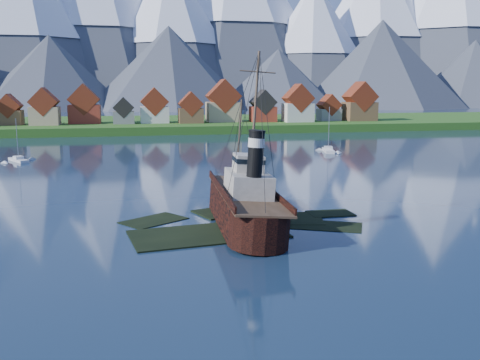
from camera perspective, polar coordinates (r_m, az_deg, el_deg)
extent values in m
plane|color=#16273E|center=(65.90, -1.08, -5.25)|extent=(1400.00, 1400.00, 0.00)
cube|color=black|center=(63.63, -3.43, -6.12)|extent=(19.08, 11.42, 1.00)
cube|color=black|center=(71.05, 3.10, -4.45)|extent=(15.15, 9.76, 1.00)
cube|color=black|center=(74.90, -0.83, -3.61)|extent=(11.45, 9.06, 1.00)
cube|color=black|center=(68.23, 9.07, -5.21)|extent=(10.27, 8.34, 1.00)
cube|color=black|center=(70.83, -9.18, -4.63)|extent=(9.42, 8.68, 1.00)
cube|color=black|center=(74.68, 9.62, -3.84)|extent=(6.00, 4.00, 1.00)
cube|color=#294F16|center=(233.48, -8.75, 5.58)|extent=(600.00, 80.00, 3.20)
cube|color=#3F3D38|center=(195.65, -8.17, 4.77)|extent=(600.00, 2.50, 2.00)
cube|color=brown|center=(220.39, -23.33, 6.14)|extent=(9.00, 8.00, 5.50)
cube|color=maroon|center=(220.20, -23.41, 7.27)|extent=(9.16, 8.16, 9.16)
cube|color=tan|center=(215.14, -20.09, 6.44)|extent=(10.50, 9.00, 6.80)
cube|color=maroon|center=(214.94, -20.18, 7.85)|extent=(10.69, 9.18, 10.69)
cube|color=maroon|center=(219.51, -16.23, 6.76)|extent=(12.00, 8.50, 7.20)
cube|color=maroon|center=(219.30, -16.31, 8.26)|extent=(12.22, 8.67, 12.22)
cube|color=slate|center=(213.89, -12.29, 6.53)|extent=(8.00, 7.00, 4.80)
cube|color=black|center=(213.72, -12.33, 7.56)|extent=(8.15, 7.14, 8.15)
cube|color=beige|center=(217.04, -9.10, 6.89)|extent=(11.00, 9.50, 6.40)
cube|color=maroon|center=(216.84, -9.14, 8.26)|extent=(11.20, 9.69, 11.20)
cube|color=brown|center=(214.15, -5.28, 6.85)|extent=(9.50, 8.00, 5.80)
cube|color=maroon|center=(213.96, -5.30, 8.09)|extent=(9.67, 8.16, 9.67)
cube|color=tan|center=(221.00, -1.79, 7.27)|extent=(13.50, 10.00, 8.00)
cube|color=maroon|center=(220.80, -1.80, 8.94)|extent=(13.75, 10.20, 13.75)
cube|color=maroon|center=(221.41, 2.46, 7.04)|extent=(10.00, 8.50, 6.20)
cube|color=black|center=(221.22, 2.47, 8.31)|extent=(10.18, 8.67, 10.18)
cube|color=beige|center=(222.32, 6.18, 7.17)|extent=(11.50, 9.00, 7.50)
cube|color=maroon|center=(222.12, 6.21, 8.67)|extent=(11.71, 9.18, 11.71)
cube|color=slate|center=(231.11, 9.44, 6.89)|extent=(9.00, 7.50, 5.00)
cube|color=maroon|center=(230.94, 9.47, 7.91)|extent=(9.16, 7.65, 9.16)
cube|color=brown|center=(234.18, 12.62, 7.16)|extent=(12.50, 10.00, 7.80)
cube|color=maroon|center=(233.98, 12.68, 8.67)|extent=(12.73, 10.20, 12.73)
cone|color=#2D333D|center=(528.01, -21.96, 15.30)|extent=(180.00, 180.00, 150.00)
cone|color=#2D333D|center=(562.74, -15.03, 16.83)|extent=(210.00, 210.00, 180.00)
cone|color=#2D333D|center=(536.82, -7.34, 15.55)|extent=(170.00, 170.00, 145.00)
cone|color=#2D333D|center=(593.74, -0.66, 17.75)|extent=(240.00, 240.00, 200.00)
cone|color=#2D333D|center=(554.87, 7.81, 14.32)|extent=(150.00, 150.00, 125.00)
cone|color=white|center=(557.38, 7.87, 16.88)|extent=(93.00, 93.00, 75.00)
cone|color=#2D333D|center=(614.85, 14.23, 15.78)|extent=(200.00, 200.00, 170.00)
cone|color=#2D333D|center=(641.36, 21.59, 16.05)|extent=(230.00, 230.00, 190.00)
cone|color=#2D333D|center=(440.56, -19.54, 10.64)|extent=(120.00, 120.00, 58.00)
cone|color=#2D333D|center=(432.92, -7.54, 11.67)|extent=(136.00, 136.00, 66.00)
cone|color=#2D333D|center=(452.23, 4.09, 10.64)|extent=(110.00, 110.00, 50.00)
cone|color=#2D333D|center=(481.85, 14.80, 11.78)|extent=(150.00, 150.00, 75.00)
cone|color=#2D333D|center=(528.21, 23.65, 10.28)|extent=(124.00, 124.00, 60.00)
cube|color=black|center=(66.77, 0.35, -3.16)|extent=(6.59, 18.99, 3.96)
cone|color=black|center=(78.60, -1.50, -1.17)|extent=(6.59, 6.59, 6.59)
cylinder|color=black|center=(57.80, 2.31, -5.25)|extent=(6.59, 6.59, 3.96)
cube|color=#4C3826|center=(66.34, 0.36, -1.42)|extent=(6.46, 25.05, 0.24)
cube|color=black|center=(65.69, -2.35, -1.16)|extent=(0.19, 24.26, 0.85)
cube|color=black|center=(66.97, 3.01, -0.95)|extent=(0.19, 24.26, 0.85)
cube|color=#ADA89E|center=(64.71, 0.62, -0.43)|extent=(4.90, 8.01, 2.83)
cube|color=#ADA89E|center=(65.23, 0.44, 1.83)|extent=(3.39, 3.77, 2.07)
cylinder|color=black|center=(61.10, 1.24, 2.79)|extent=(1.79, 1.79, 5.27)
cylinder|color=silver|center=(60.95, 1.24, 4.02)|extent=(1.88, 1.88, 1.04)
cylinder|color=#473828|center=(72.79, -0.87, 4.17)|extent=(0.26, 0.26, 11.30)
cylinder|color=#473828|center=(62.77, 0.81, 8.07)|extent=(0.30, 0.30, 12.24)
cube|color=silver|center=(135.22, -22.54, 1.88)|extent=(5.85, 8.10, 1.09)
cube|color=silver|center=(135.11, -22.56, 2.24)|extent=(2.70, 2.88, 0.64)
cylinder|color=gray|center=(134.65, -22.69, 4.10)|extent=(0.13, 0.13, 9.44)
cube|color=silver|center=(145.13, 9.40, 3.02)|extent=(4.32, 9.45, 1.29)
cube|color=silver|center=(145.01, 9.41, 3.42)|extent=(2.55, 2.96, 0.75)
cylinder|color=gray|center=(144.53, 9.47, 5.48)|extent=(0.15, 0.15, 11.22)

